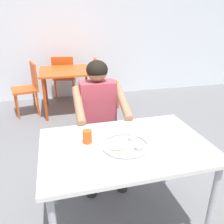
{
  "coord_description": "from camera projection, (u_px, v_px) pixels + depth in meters",
  "views": [
    {
      "loc": [
        -0.51,
        -1.38,
        1.55
      ],
      "look_at": [
        -0.09,
        0.2,
        0.87
      ],
      "focal_mm": 36.48,
      "sensor_mm": 36.0,
      "label": 1
    }
  ],
  "objects": [
    {
      "name": "ground_plane",
      "position": [
        129.0,
        216.0,
        1.95
      ],
      "size": [
        12.0,
        12.0,
        0.05
      ],
      "primitive_type": "cube",
      "color": "slate"
    },
    {
      "name": "back_wall",
      "position": [
        75.0,
        10.0,
        4.34
      ],
      "size": [
        12.0,
        0.12,
        3.4
      ],
      "primitive_type": "cube",
      "color": "silver",
      "rests_on": "ground"
    },
    {
      "name": "table_foreground",
      "position": [
        125.0,
        153.0,
        1.64
      ],
      "size": [
        1.18,
        0.79,
        0.72
      ],
      "color": "silver",
      "rests_on": "ground"
    },
    {
      "name": "thali_tray",
      "position": [
        125.0,
        145.0,
        1.57
      ],
      "size": [
        0.33,
        0.33,
        0.03
      ],
      "color": "#B7BABF",
      "rests_on": "table_foreground"
    },
    {
      "name": "drinking_cup",
      "position": [
        87.0,
        136.0,
        1.61
      ],
      "size": [
        0.07,
        0.07,
        0.1
      ],
      "color": "#D84C19",
      "rests_on": "table_foreground"
    },
    {
      "name": "chair_foreground",
      "position": [
        96.0,
        124.0,
        2.48
      ],
      "size": [
        0.44,
        0.42,
        0.82
      ],
      "color": "silver",
      "rests_on": "ground"
    },
    {
      "name": "diner_foreground",
      "position": [
        100.0,
        112.0,
        2.2
      ],
      "size": [
        0.49,
        0.56,
        1.19
      ],
      "color": "#2A2A2A",
      "rests_on": "ground"
    },
    {
      "name": "table_background_red",
      "position": [
        67.0,
        75.0,
        3.9
      ],
      "size": [
        0.9,
        0.9,
        0.73
      ],
      "color": "#E04C19",
      "rests_on": "ground"
    },
    {
      "name": "chair_red_left",
      "position": [
        29.0,
        85.0,
        3.83
      ],
      "size": [
        0.48,
        0.51,
        0.87
      ],
      "color": "#D14F1B",
      "rests_on": "ground"
    },
    {
      "name": "chair_red_right",
      "position": [
        103.0,
        80.0,
        4.13
      ],
      "size": [
        0.43,
        0.42,
        0.88
      ],
      "color": "#CB4519",
      "rests_on": "ground"
    },
    {
      "name": "chair_red_far",
      "position": [
        64.0,
        75.0,
        4.52
      ],
      "size": [
        0.49,
        0.47,
        0.87
      ],
      "color": "#CC4D17",
      "rests_on": "ground"
    }
  ]
}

